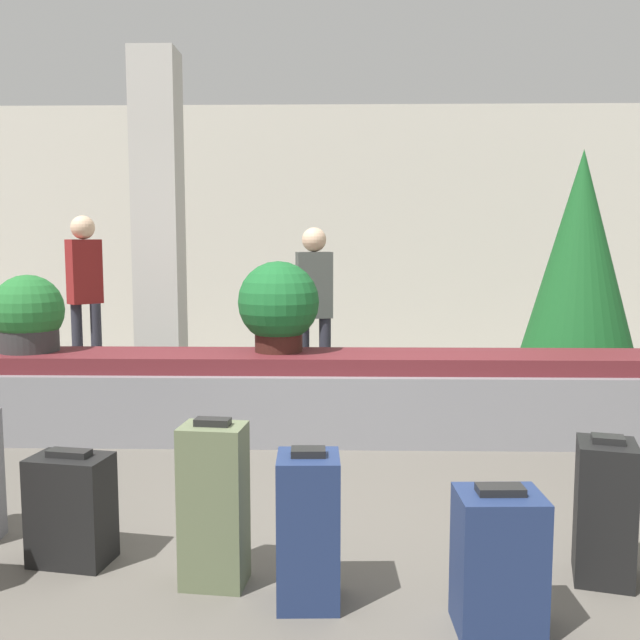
{
  "coord_description": "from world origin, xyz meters",
  "views": [
    {
      "loc": [
        0.12,
        -3.55,
        1.48
      ],
      "look_at": [
        0.0,
        1.73,
        0.89
      ],
      "focal_mm": 40.0,
      "sensor_mm": 36.0,
      "label": 1
    }
  ],
  "objects_px": {
    "pillar": "(159,227)",
    "suitcase_0": "(214,505)",
    "potted_plant_1": "(28,315)",
    "traveler_1": "(85,283)",
    "traveler_0": "(314,299)",
    "suitcase_6": "(605,510)",
    "decorated_tree": "(580,266)",
    "suitcase_5": "(498,561)",
    "potted_plant_0": "(278,306)",
    "suitcase_3": "(71,509)",
    "suitcase_2": "(308,529)"
  },
  "relations": [
    {
      "from": "suitcase_0",
      "to": "suitcase_3",
      "type": "xyz_separation_m",
      "value": [
        -0.69,
        0.19,
        -0.1
      ]
    },
    {
      "from": "suitcase_2",
      "to": "potted_plant_0",
      "type": "relative_size",
      "value": 0.95
    },
    {
      "from": "suitcase_2",
      "to": "suitcase_5",
      "type": "xyz_separation_m",
      "value": [
        0.73,
        -0.19,
        -0.04
      ]
    },
    {
      "from": "pillar",
      "to": "suitcase_6",
      "type": "bearing_deg",
      "value": -52.11
    },
    {
      "from": "decorated_tree",
      "to": "suitcase_2",
      "type": "bearing_deg",
      "value": -121.37
    },
    {
      "from": "suitcase_5",
      "to": "suitcase_6",
      "type": "xyz_separation_m",
      "value": [
        0.56,
        0.43,
        0.04
      ]
    },
    {
      "from": "suitcase_3",
      "to": "suitcase_6",
      "type": "distance_m",
      "value": 2.39
    },
    {
      "from": "suitcase_5",
      "to": "traveler_1",
      "type": "relative_size",
      "value": 0.33
    },
    {
      "from": "potted_plant_1",
      "to": "traveler_1",
      "type": "bearing_deg",
      "value": 97.28
    },
    {
      "from": "pillar",
      "to": "potted_plant_1",
      "type": "xyz_separation_m",
      "value": [
        -0.68,
        -1.33,
        -0.69
      ]
    },
    {
      "from": "suitcase_5",
      "to": "suitcase_3",
      "type": "bearing_deg",
      "value": 161.78
    },
    {
      "from": "potted_plant_0",
      "to": "traveler_1",
      "type": "height_order",
      "value": "traveler_1"
    },
    {
      "from": "traveler_0",
      "to": "traveler_1",
      "type": "height_order",
      "value": "traveler_1"
    },
    {
      "from": "suitcase_2",
      "to": "traveler_1",
      "type": "relative_size",
      "value": 0.38
    },
    {
      "from": "traveler_1",
      "to": "traveler_0",
      "type": "bearing_deg",
      "value": 118.87
    },
    {
      "from": "suitcase_6",
      "to": "decorated_tree",
      "type": "relative_size",
      "value": 0.28
    },
    {
      "from": "potted_plant_1",
      "to": "traveler_1",
      "type": "relative_size",
      "value": 0.34
    },
    {
      "from": "potted_plant_1",
      "to": "suitcase_5",
      "type": "bearing_deg",
      "value": -42.76
    },
    {
      "from": "suitcase_0",
      "to": "traveler_0",
      "type": "height_order",
      "value": "traveler_0"
    },
    {
      "from": "traveler_0",
      "to": "traveler_1",
      "type": "bearing_deg",
      "value": 151.14
    },
    {
      "from": "pillar",
      "to": "suitcase_0",
      "type": "bearing_deg",
      "value": -73.05
    },
    {
      "from": "suitcase_3",
      "to": "decorated_tree",
      "type": "bearing_deg",
      "value": 55.47
    },
    {
      "from": "suitcase_0",
      "to": "suitcase_6",
      "type": "distance_m",
      "value": 1.7
    },
    {
      "from": "traveler_0",
      "to": "pillar",
      "type": "bearing_deg",
      "value": 163.31
    },
    {
      "from": "pillar",
      "to": "suitcase_3",
      "type": "distance_m",
      "value": 3.8
    },
    {
      "from": "suitcase_3",
      "to": "decorated_tree",
      "type": "distance_m",
      "value": 5.03
    },
    {
      "from": "decorated_tree",
      "to": "suitcase_6",
      "type": "bearing_deg",
      "value": -106.5
    },
    {
      "from": "suitcase_5",
      "to": "traveler_0",
      "type": "distance_m",
      "value": 4.09
    },
    {
      "from": "traveler_0",
      "to": "decorated_tree",
      "type": "relative_size",
      "value": 0.69
    },
    {
      "from": "suitcase_2",
      "to": "suitcase_3",
      "type": "bearing_deg",
      "value": 160.71
    },
    {
      "from": "suitcase_5",
      "to": "traveler_0",
      "type": "bearing_deg",
      "value": 99.76
    },
    {
      "from": "pillar",
      "to": "potted_plant_1",
      "type": "bearing_deg",
      "value": -117.22
    },
    {
      "from": "pillar",
      "to": "suitcase_0",
      "type": "distance_m",
      "value": 4.09
    },
    {
      "from": "potted_plant_0",
      "to": "traveler_0",
      "type": "bearing_deg",
      "value": 78.81
    },
    {
      "from": "suitcase_0",
      "to": "suitcase_2",
      "type": "height_order",
      "value": "suitcase_0"
    },
    {
      "from": "traveler_1",
      "to": "suitcase_6",
      "type": "bearing_deg",
      "value": 87.12
    },
    {
      "from": "suitcase_2",
      "to": "traveler_1",
      "type": "height_order",
      "value": "traveler_1"
    },
    {
      "from": "pillar",
      "to": "potted_plant_1",
      "type": "distance_m",
      "value": 1.65
    },
    {
      "from": "traveler_0",
      "to": "traveler_1",
      "type": "relative_size",
      "value": 0.92
    },
    {
      "from": "suitcase_2",
      "to": "decorated_tree",
      "type": "height_order",
      "value": "decorated_tree"
    },
    {
      "from": "suitcase_0",
      "to": "potted_plant_1",
      "type": "height_order",
      "value": "potted_plant_1"
    },
    {
      "from": "pillar",
      "to": "traveler_0",
      "type": "relative_size",
      "value": 2.01
    },
    {
      "from": "suitcase_5",
      "to": "decorated_tree",
      "type": "distance_m",
      "value": 4.48
    },
    {
      "from": "potted_plant_0",
      "to": "traveler_0",
      "type": "relative_size",
      "value": 0.43
    },
    {
      "from": "suitcase_0",
      "to": "potted_plant_0",
      "type": "xyz_separation_m",
      "value": [
        0.08,
        2.43,
        0.63
      ]
    },
    {
      "from": "suitcase_6",
      "to": "traveler_1",
      "type": "distance_m",
      "value": 5.71
    },
    {
      "from": "pillar",
      "to": "suitcase_5",
      "type": "bearing_deg",
      "value": -60.79
    },
    {
      "from": "suitcase_5",
      "to": "potted_plant_0",
      "type": "distance_m",
      "value": 3.05
    },
    {
      "from": "potted_plant_0",
      "to": "potted_plant_1",
      "type": "relative_size",
      "value": 1.18
    },
    {
      "from": "traveler_1",
      "to": "decorated_tree",
      "type": "bearing_deg",
      "value": 128.37
    }
  ]
}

